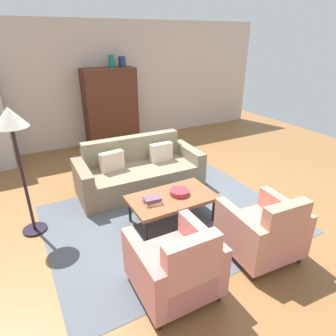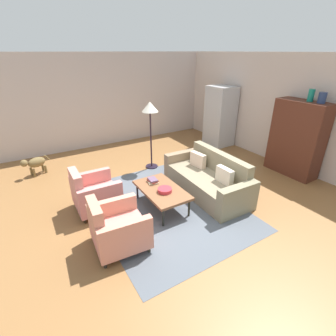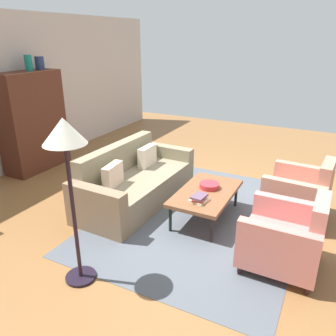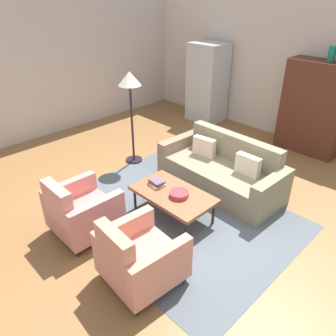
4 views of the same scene
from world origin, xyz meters
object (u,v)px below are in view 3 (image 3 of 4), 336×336
(book_stack, at_px, (199,198))
(vase_tall, at_px, (28,63))
(fruit_bowl, at_px, (209,186))
(cabinet, at_px, (33,122))
(coffee_table, at_px, (206,194))
(floor_lamp, at_px, (66,148))
(armchair_left, at_px, (288,240))
(vase_round, at_px, (40,63))
(couch, at_px, (133,183))
(armchair_right, at_px, (301,195))

(book_stack, relative_size, vase_tall, 0.91)
(fruit_bowl, height_order, book_stack, book_stack)
(book_stack, relative_size, cabinet, 0.14)
(cabinet, bearing_deg, vase_tall, -2.71)
(coffee_table, bearing_deg, vase_tall, 82.71)
(coffee_table, bearing_deg, floor_lamp, 158.05)
(armchair_left, relative_size, fruit_bowl, 3.24)
(cabinet, height_order, floor_lamp, cabinet)
(vase_round, bearing_deg, fruit_bowl, -99.31)
(cabinet, bearing_deg, fruit_bowl, -93.75)
(cabinet, bearing_deg, coffee_table, -95.70)
(couch, relative_size, vase_round, 9.24)
(armchair_left, distance_m, floor_lamp, 2.47)
(couch, distance_m, vase_round, 2.96)
(fruit_bowl, bearing_deg, vase_round, 80.69)
(couch, distance_m, armchair_right, 2.43)
(couch, xyz_separation_m, cabinet, (0.35, 2.38, 0.61))
(armchair_left, bearing_deg, floor_lamp, 122.64)
(couch, height_order, armchair_left, armchair_left)
(armchair_left, distance_m, cabinet, 4.86)
(fruit_bowl, bearing_deg, vase_tall, 84.65)
(vase_tall, xyz_separation_m, vase_round, (0.25, 0.00, -0.02))
(fruit_bowl, bearing_deg, cabinet, 86.25)
(couch, height_order, book_stack, couch)
(armchair_right, relative_size, cabinet, 0.49)
(coffee_table, bearing_deg, armchair_right, -62.97)
(couch, height_order, coffee_table, couch)
(armchair_left, xyz_separation_m, floor_lamp, (-1.17, 1.88, 1.10))
(vase_round, xyz_separation_m, floor_lamp, (-2.48, -2.85, -0.47))
(book_stack, xyz_separation_m, vase_round, (1.02, 3.58, 1.47))
(coffee_table, bearing_deg, book_stack, -175.71)
(armchair_left, height_order, armchair_right, same)
(vase_tall, bearing_deg, fruit_bowl, -95.35)
(armchair_left, xyz_separation_m, armchair_right, (1.20, 0.00, 0.00))
(vase_tall, distance_m, floor_lamp, 3.65)
(fruit_bowl, height_order, vase_round, vase_round)
(armchair_left, relative_size, armchair_right, 1.00)
(fruit_bowl, bearing_deg, armchair_left, -121.79)
(coffee_table, relative_size, book_stack, 4.93)
(armchair_left, relative_size, book_stack, 3.62)
(armchair_left, xyz_separation_m, vase_round, (1.31, 4.73, 1.57))
(armchair_right, bearing_deg, coffee_table, 121.29)
(armchair_right, height_order, vase_round, vase_round)
(vase_tall, bearing_deg, vase_round, 0.00)
(book_stack, height_order, vase_tall, vase_tall)
(vase_tall, bearing_deg, armchair_right, -88.31)
(couch, bearing_deg, vase_tall, -99.05)
(armchair_left, height_order, floor_lamp, floor_lamp)
(fruit_bowl, height_order, floor_lamp, floor_lamp)
(fruit_bowl, bearing_deg, floor_lamp, 159.34)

